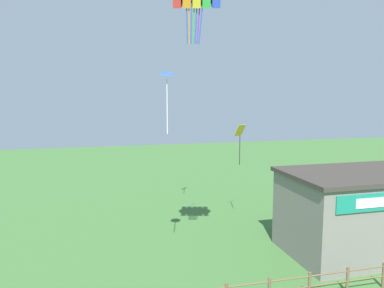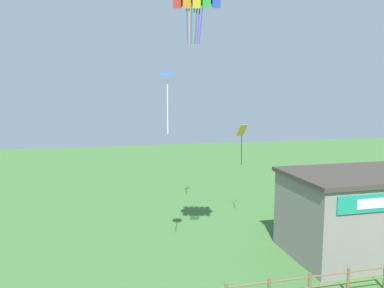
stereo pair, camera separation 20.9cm
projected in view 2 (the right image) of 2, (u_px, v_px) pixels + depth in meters
The scene contains 3 objects.
seaside_building at pixel (363, 213), 21.51m from camera, with size 8.88×5.56×4.77m.
kite_yellow_diamond at pixel (242, 136), 26.06m from camera, with size 0.81×0.71×2.85m.
kite_blue_delta at pixel (167, 80), 17.93m from camera, with size 0.80×0.78×3.07m.
Camera 2 is at (-3.91, -8.22, 9.10)m, focal length 35.00 mm.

